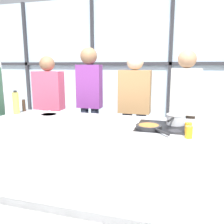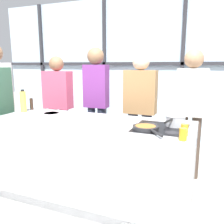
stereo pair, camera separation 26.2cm
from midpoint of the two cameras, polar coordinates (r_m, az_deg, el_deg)
name	(u,v)px [view 1 (the left image)]	position (r m, az deg, el deg)	size (l,w,h in m)	color
ground_plane	(90,196)	(2.98, -7.96, -19.44)	(18.00, 18.00, 0.00)	#ADA89E
back_window_wall	(130,71)	(4.73, 2.78, 9.91)	(6.40, 0.10, 2.80)	silver
demo_island	(89,160)	(2.78, -8.20, -11.42)	(2.28, 0.87, 0.90)	#B7BABF
spectator_far_left	(49,103)	(3.91, -16.76, 2.15)	(0.46, 0.23, 1.65)	black
spectator_center_left	(89,97)	(3.58, -7.55, 3.68)	(0.37, 0.25, 1.77)	#232838
spectator_center_right	(134,105)	(3.38, 3.22, 1.65)	(0.45, 0.24, 1.68)	#232838
spectator_far_right	(185,104)	(3.30, 14.91, 1.90)	(0.38, 0.24, 1.71)	#47382D
frying_pan	(149,127)	(2.31, 5.73, -3.60)	(0.34, 0.39, 0.04)	#232326
saucepan	(176,119)	(2.52, 12.23, -1.69)	(0.20, 0.36, 0.11)	silver
white_plate	(33,124)	(2.66, -21.14, -2.68)	(0.23, 0.23, 0.01)	white
mixing_bowl	(49,117)	(2.80, -17.52, -1.15)	(0.21, 0.21, 0.07)	silver
oil_bottle	(16,103)	(3.29, -24.27, 2.01)	(0.08, 0.08, 0.30)	#E0CC4C
pepper_grinder	(24,105)	(3.43, -22.54, 1.54)	(0.04, 0.04, 0.18)	#332319
juice_glass_near	(189,132)	(2.08, 14.60, -4.76)	(0.06, 0.06, 0.10)	orange
juice_glass_far	(188,128)	(2.21, 14.69, -3.78)	(0.06, 0.06, 0.10)	orange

